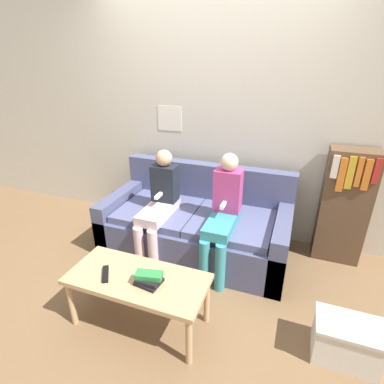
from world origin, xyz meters
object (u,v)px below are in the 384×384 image
Objects in this scene: coffee_table at (138,283)px; person_right at (223,211)px; tv_remote at (106,274)px; storage_box at (346,341)px; bookshelf at (344,206)px; couch at (197,225)px; person_left at (159,202)px.

coffee_table is 0.92× the size of person_right.
person_right is (0.39, 0.85, 0.22)m from coffee_table.
storage_box is (1.62, 0.26, -0.28)m from tv_remote.
coffee_table is 0.90× the size of bookshelf.
tv_remote is 2.20m from bookshelf.
couch is at bearing 146.96° from person_right.
person_right is at bearing -33.04° from couch.
bookshelf is (1.63, 1.47, 0.13)m from tv_remote.
person_right is (0.32, -0.21, 0.32)m from couch.
couch is 1.07m from coffee_table.
bookshelf is at bearing 18.98° from person_left.
couch is 1.82× the size of coffee_table.
bookshelf is at bearing 89.86° from storage_box.
person_right reaches higher than person_left.
coffee_table is at bearing -74.39° from person_left.
person_right is (0.62, 0.00, 0.01)m from person_left.
bookshelf is 1.28m from storage_box.
couch is 1.17m from tv_remote.
person_left is at bearing 158.58° from storage_box.
tv_remote is at bearing -164.87° from coffee_table.
person_right reaches higher than couch.
storage_box is at bearing -24.30° from tv_remote.
storage_box is at bearing 8.32° from coffee_table.
coffee_table is at bearing -18.43° from tv_remote.
tv_remote is (-0.22, -0.06, 0.06)m from coffee_table.
storage_box is (1.40, 0.21, -0.22)m from coffee_table.
person_right is 0.98× the size of bookshelf.
tv_remote is at bearing -104.44° from couch.
person_left is 0.97× the size of person_right.
person_left is 6.42× the size of tv_remote.
bookshelf is at bearing 45.16° from coffee_table.
coffee_table is 0.91m from person_left.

